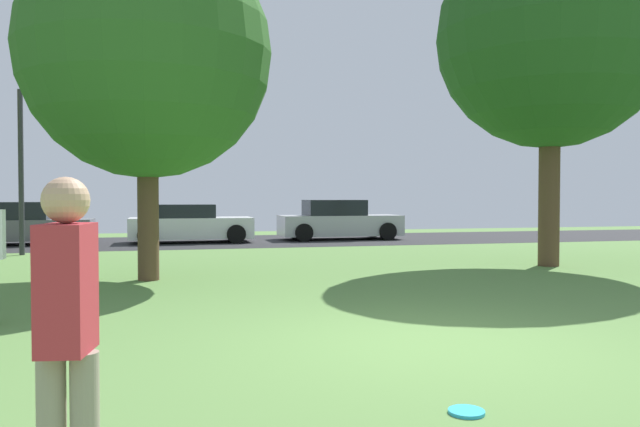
{
  "coord_description": "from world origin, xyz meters",
  "views": [
    {
      "loc": [
        -2.75,
        -6.3,
        1.61
      ],
      "look_at": [
        0.0,
        4.73,
        1.29
      ],
      "focal_mm": 35.19,
      "sensor_mm": 36.0,
      "label": 1
    }
  ],
  "objects_px": {
    "frisbee_disc": "(466,412)",
    "person_bystander": "(67,332)",
    "oak_tree_right": "(551,36)",
    "parked_car_grey": "(22,225)",
    "maple_tree_near": "(147,54)",
    "street_lamp_post": "(21,172)",
    "parked_car_white": "(190,225)",
    "parked_car_silver": "(339,221)"
  },
  "relations": [
    {
      "from": "frisbee_disc",
      "to": "person_bystander",
      "type": "bearing_deg",
      "value": -160.37
    },
    {
      "from": "oak_tree_right",
      "to": "parked_car_grey",
      "type": "relative_size",
      "value": 1.82
    },
    {
      "from": "maple_tree_near",
      "to": "person_bystander",
      "type": "height_order",
      "value": "maple_tree_near"
    },
    {
      "from": "person_bystander",
      "to": "frisbee_disc",
      "type": "distance_m",
      "value": 2.93
    },
    {
      "from": "person_bystander",
      "to": "frisbee_disc",
      "type": "bearing_deg",
      "value": -60.79
    },
    {
      "from": "oak_tree_right",
      "to": "frisbee_disc",
      "type": "height_order",
      "value": "oak_tree_right"
    },
    {
      "from": "street_lamp_post",
      "to": "parked_car_grey",
      "type": "bearing_deg",
      "value": 101.43
    },
    {
      "from": "person_bystander",
      "to": "street_lamp_post",
      "type": "bearing_deg",
      "value": 21.79
    },
    {
      "from": "parked_car_white",
      "to": "street_lamp_post",
      "type": "height_order",
      "value": "street_lamp_post"
    },
    {
      "from": "oak_tree_right",
      "to": "parked_car_white",
      "type": "xyz_separation_m",
      "value": [
        -7.71,
        9.41,
        -4.65
      ]
    },
    {
      "from": "parked_car_grey",
      "to": "parked_car_silver",
      "type": "distance_m",
      "value": 10.85
    },
    {
      "from": "maple_tree_near",
      "to": "person_bystander",
      "type": "distance_m",
      "value": 9.72
    },
    {
      "from": "parked_car_grey",
      "to": "maple_tree_near",
      "type": "bearing_deg",
      "value": -67.05
    },
    {
      "from": "parked_car_grey",
      "to": "street_lamp_post",
      "type": "bearing_deg",
      "value": -78.57
    },
    {
      "from": "person_bystander",
      "to": "parked_car_white",
      "type": "bearing_deg",
      "value": 5.52
    },
    {
      "from": "person_bystander",
      "to": "parked_car_white",
      "type": "xyz_separation_m",
      "value": [
        1.34,
        18.84,
        -0.33
      ]
    },
    {
      "from": "parked_car_silver",
      "to": "street_lamp_post",
      "type": "relative_size",
      "value": 0.99
    },
    {
      "from": "parked_car_white",
      "to": "frisbee_disc",
      "type": "bearing_deg",
      "value": -85.89
    },
    {
      "from": "maple_tree_near",
      "to": "street_lamp_post",
      "type": "height_order",
      "value": "maple_tree_near"
    },
    {
      "from": "person_bystander",
      "to": "maple_tree_near",
      "type": "bearing_deg",
      "value": 8.51
    },
    {
      "from": "person_bystander",
      "to": "parked_car_silver",
      "type": "bearing_deg",
      "value": -9.88
    },
    {
      "from": "street_lamp_post",
      "to": "maple_tree_near",
      "type": "bearing_deg",
      "value": -60.49
    },
    {
      "from": "oak_tree_right",
      "to": "parked_car_grey",
      "type": "height_order",
      "value": "oak_tree_right"
    },
    {
      "from": "parked_car_grey",
      "to": "parked_car_white",
      "type": "xyz_separation_m",
      "value": [
        5.44,
        -0.37,
        -0.03
      ]
    },
    {
      "from": "oak_tree_right",
      "to": "person_bystander",
      "type": "height_order",
      "value": "oak_tree_right"
    },
    {
      "from": "parked_car_silver",
      "to": "street_lamp_post",
      "type": "height_order",
      "value": "street_lamp_post"
    },
    {
      "from": "frisbee_disc",
      "to": "street_lamp_post",
      "type": "bearing_deg",
      "value": 112.48
    },
    {
      "from": "person_bystander",
      "to": "parked_car_silver",
      "type": "height_order",
      "value": "person_bystander"
    },
    {
      "from": "maple_tree_near",
      "to": "oak_tree_right",
      "type": "bearing_deg",
      "value": 1.97
    },
    {
      "from": "maple_tree_near",
      "to": "parked_car_white",
      "type": "height_order",
      "value": "maple_tree_near"
    },
    {
      "from": "oak_tree_right",
      "to": "parked_car_grey",
      "type": "distance_m",
      "value": 17.03
    },
    {
      "from": "maple_tree_near",
      "to": "parked_car_white",
      "type": "bearing_deg",
      "value": 83.16
    },
    {
      "from": "maple_tree_near",
      "to": "street_lamp_post",
      "type": "distance_m",
      "value": 7.34
    },
    {
      "from": "maple_tree_near",
      "to": "street_lamp_post",
      "type": "relative_size",
      "value": 1.48
    },
    {
      "from": "frisbee_disc",
      "to": "street_lamp_post",
      "type": "relative_size",
      "value": 0.06
    },
    {
      "from": "parked_car_grey",
      "to": "parked_car_silver",
      "type": "height_order",
      "value": "parked_car_silver"
    },
    {
      "from": "parked_car_silver",
      "to": "frisbee_disc",
      "type": "bearing_deg",
      "value": -102.8
    },
    {
      "from": "frisbee_disc",
      "to": "street_lamp_post",
      "type": "height_order",
      "value": "street_lamp_post"
    },
    {
      "from": "oak_tree_right",
      "to": "maple_tree_near",
      "type": "relative_size",
      "value": 1.18
    },
    {
      "from": "person_bystander",
      "to": "street_lamp_post",
      "type": "height_order",
      "value": "street_lamp_post"
    },
    {
      "from": "person_bystander",
      "to": "street_lamp_post",
      "type": "xyz_separation_m",
      "value": [
        -3.3,
        15.25,
        1.31
      ]
    },
    {
      "from": "oak_tree_right",
      "to": "parked_car_silver",
      "type": "distance_m",
      "value": 10.96
    }
  ]
}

